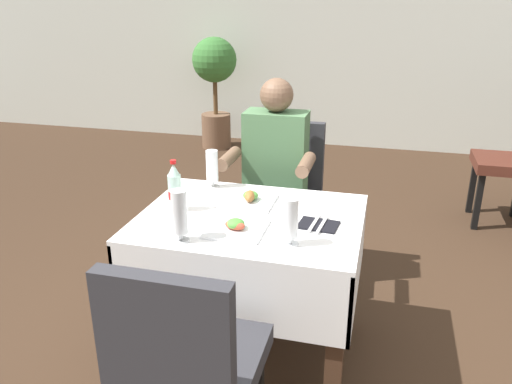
# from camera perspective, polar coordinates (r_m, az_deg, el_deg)

# --- Properties ---
(ground_plane) EXTENTS (11.00, 11.00, 0.00)m
(ground_plane) POSITION_cam_1_polar(r_m,az_deg,el_deg) (2.64, 1.46, -18.65)
(ground_plane) COLOR #382619
(back_wall) EXTENTS (11.00, 0.12, 2.86)m
(back_wall) POSITION_cam_1_polar(r_m,az_deg,el_deg) (6.06, 10.91, 18.37)
(back_wall) COLOR silver
(back_wall) RESTS_ON ground
(main_dining_table) EXTENTS (1.01, 0.80, 0.75)m
(main_dining_table) POSITION_cam_1_polar(r_m,az_deg,el_deg) (2.42, -0.60, -6.66)
(main_dining_table) COLOR white
(main_dining_table) RESTS_ON ground
(chair_far_diner_seat) EXTENTS (0.44, 0.50, 0.97)m
(chair_far_diner_seat) POSITION_cam_1_polar(r_m,az_deg,el_deg) (3.12, 3.20, -0.20)
(chair_far_diner_seat) COLOR #2D2D33
(chair_far_diner_seat) RESTS_ON ground
(chair_near_camera_side) EXTENTS (0.44, 0.50, 0.97)m
(chair_near_camera_side) POSITION_cam_1_polar(r_m,az_deg,el_deg) (1.80, -7.58, -18.32)
(chair_near_camera_side) COLOR #2D2D33
(chair_near_camera_side) RESTS_ON ground
(seated_diner_far) EXTENTS (0.50, 0.46, 1.26)m
(seated_diner_far) POSITION_cam_1_polar(r_m,az_deg,el_deg) (2.98, 1.96, 1.95)
(seated_diner_far) COLOR #282D42
(seated_diner_far) RESTS_ON ground
(plate_near_camera) EXTENTS (0.25, 0.25, 0.05)m
(plate_near_camera) POSITION_cam_1_polar(r_m,az_deg,el_deg) (2.19, -2.26, -3.91)
(plate_near_camera) COLOR white
(plate_near_camera) RESTS_ON main_dining_table
(plate_far_diner) EXTENTS (0.24, 0.24, 0.06)m
(plate_far_diner) POSITION_cam_1_polar(r_m,az_deg,el_deg) (2.48, -0.70, -0.79)
(plate_far_diner) COLOR white
(plate_far_diner) RESTS_ON main_dining_table
(beer_glass_left) EXTENTS (0.07, 0.07, 0.22)m
(beer_glass_left) POSITION_cam_1_polar(r_m,az_deg,el_deg) (2.08, -8.51, -2.52)
(beer_glass_left) COLOR white
(beer_glass_left) RESTS_ON main_dining_table
(beer_glass_middle) EXTENTS (0.07, 0.07, 0.20)m
(beer_glass_middle) POSITION_cam_1_polar(r_m,az_deg,el_deg) (2.04, 3.87, -3.33)
(beer_glass_middle) COLOR white
(beer_glass_middle) RESTS_ON main_dining_table
(beer_glass_right) EXTENTS (0.07, 0.07, 0.20)m
(beer_glass_right) POSITION_cam_1_polar(r_m,az_deg,el_deg) (2.66, -4.92, 2.75)
(beer_glass_right) COLOR white
(beer_glass_right) RESTS_ON main_dining_table
(cola_bottle_primary) EXTENTS (0.06, 0.06, 0.25)m
(cola_bottle_primary) POSITION_cam_1_polar(r_m,az_deg,el_deg) (2.39, -9.05, 0.36)
(cola_bottle_primary) COLOR silver
(cola_bottle_primary) RESTS_ON main_dining_table
(napkin_cutlery_set) EXTENTS (0.18, 0.19, 0.01)m
(napkin_cutlery_set) POSITION_cam_1_polar(r_m,az_deg,el_deg) (2.26, 6.97, -3.63)
(napkin_cutlery_set) COLOR black
(napkin_cutlery_set) RESTS_ON main_dining_table
(potted_plant_corner) EXTENTS (0.50, 0.50, 1.26)m
(potted_plant_corner) POSITION_cam_1_polar(r_m,az_deg,el_deg) (5.94, -4.61, 12.42)
(potted_plant_corner) COLOR brown
(potted_plant_corner) RESTS_ON ground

